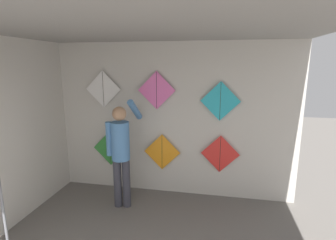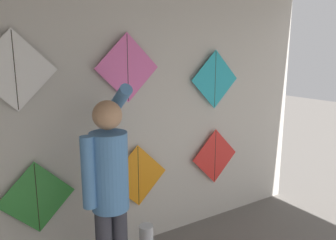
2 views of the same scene
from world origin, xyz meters
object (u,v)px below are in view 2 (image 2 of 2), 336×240
Objects in this scene: kite_3 at (15,71)px; kite_2 at (215,156)px; kite_5 at (215,79)px; kite_0 at (37,197)px; kite_1 at (139,176)px; kite_4 at (128,68)px; shopkeeper at (109,185)px.

kite_2 is at bearing 0.00° from kite_3.
kite_3 is 1.00× the size of kite_5.
kite_0 is at bearing 180.00° from kite_5.
kite_3 is (-1.11, 0.00, 1.15)m from kite_1.
kite_0 is 1.03m from kite_1.
kite_2 is at bearing 0.00° from kite_0.
kite_2 is (2.09, 0.00, 0.03)m from kite_0.
kite_4 is (0.93, 0.00, 1.14)m from kite_0.
kite_3 reaches higher than kite_2.
kite_0 is at bearing 180.00° from kite_2.
kite_0 is 1.00× the size of kite_3.
kite_0 is 1.00× the size of kite_1.
kite_1 is (1.03, 0.00, -0.01)m from kite_0.
shopkeeper is at bearing -159.17° from kite_5.
kite_5 reaches higher than kite_1.
kite_4 is 1.13m from kite_5.
kite_4 is (-0.10, 0.00, 1.14)m from kite_1.
kite_2 is 2.44m from kite_3.
kite_2 reaches higher than kite_0.
kite_5 reaches higher than kite_0.
kite_4 is at bearing 180.00° from kite_2.
kite_0 is 1.00× the size of kite_5.
shopkeeper is 1.86m from kite_5.
kite_0 is 2.27m from kite_5.
kite_0 is 1.00× the size of kite_4.
shopkeeper is 2.72× the size of kite_3.
kite_2 reaches higher than kite_1.
kite_5 is (2.05, 0.00, 0.97)m from kite_0.
kite_2 is 0.95m from kite_5.
kite_5 is (1.02, 0.00, 0.98)m from kite_1.
shopkeeper is at bearing -48.01° from kite_3.
kite_4 is at bearing 0.00° from kite_0.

